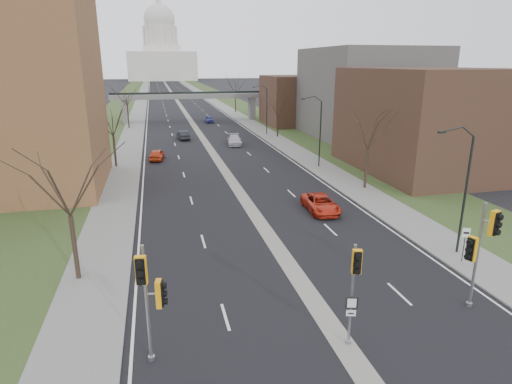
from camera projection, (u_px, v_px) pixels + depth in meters
name	position (u px, v px, depth m)	size (l,w,h in m)	color
ground	(331.00, 326.00, 21.32)	(700.00, 700.00, 0.00)	black
road_surface	(175.00, 97.00, 161.03)	(20.00, 600.00, 0.01)	black
median_strip	(175.00, 97.00, 161.03)	(1.20, 600.00, 0.02)	gray
sidewalk_right	(207.00, 97.00, 163.65)	(4.00, 600.00, 0.12)	gray
sidewalk_left	(142.00, 98.00, 158.38)	(4.00, 600.00, 0.12)	gray
grass_verge_right	(222.00, 96.00, 164.97)	(8.00, 600.00, 0.10)	#2D411E
grass_verge_left	(125.00, 98.00, 157.07)	(8.00, 600.00, 0.10)	#2D411E
commercial_block_near	(429.00, 120.00, 50.92)	(16.00, 20.00, 12.00)	#462C20
commercial_block_mid	(366.00, 93.00, 73.72)	(18.00, 22.00, 15.00)	#5D5B55
commercial_block_far	(299.00, 100.00, 89.89)	(14.00, 14.00, 10.00)	#462C20
pedestrian_bridge	(190.00, 99.00, 94.43)	(34.00, 3.00, 6.45)	slate
capitol	(161.00, 54.00, 313.97)	(48.00, 42.00, 55.75)	silver
streetlight_near	(460.00, 155.00, 27.30)	(2.61, 0.20, 8.70)	black
streetlight_mid	(315.00, 112.00, 51.52)	(2.61, 0.20, 8.70)	black
streetlight_far	(262.00, 96.00, 75.73)	(2.61, 0.20, 8.70)	black
tree_left_a	(65.00, 174.00, 23.99)	(7.20, 7.20, 9.40)	#382B21
tree_left_b	(112.00, 117.00, 52.05)	(6.75, 6.75, 8.81)	#382B21
tree_left_c	(126.00, 92.00, 83.49)	(7.65, 7.65, 9.99)	#382B21
tree_right_a	(369.00, 125.00, 42.74)	(7.20, 7.20, 9.40)	#382B21
tree_right_b	(278.00, 104.00, 73.71)	(6.30, 6.30, 8.22)	#382B21
tree_right_c	(235.00, 85.00, 110.61)	(7.65, 7.65, 9.99)	#382B21
signal_pole_left	(150.00, 290.00, 17.67)	(1.12, 0.94, 5.53)	gray
signal_pole_median	(354.00, 279.00, 18.75)	(0.65, 0.84, 5.03)	gray
signal_pole_right	(481.00, 243.00, 21.68)	(1.29, 0.99, 5.90)	gray
speed_limit_sign	(465.00, 239.00, 27.58)	(0.48, 0.19, 2.33)	black
car_left_near	(157.00, 154.00, 57.57)	(1.75, 4.36, 1.49)	red
car_left_far	(183.00, 135.00, 72.87)	(1.57, 4.52, 1.49)	black
car_right_near	(321.00, 203.00, 37.63)	(2.40, 5.21, 1.45)	red
car_right_mid	(235.00, 140.00, 68.14)	(2.13, 5.23, 1.52)	#B7B5BD
car_right_far	(209.00, 119.00, 93.65)	(1.68, 4.16, 1.42)	navy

